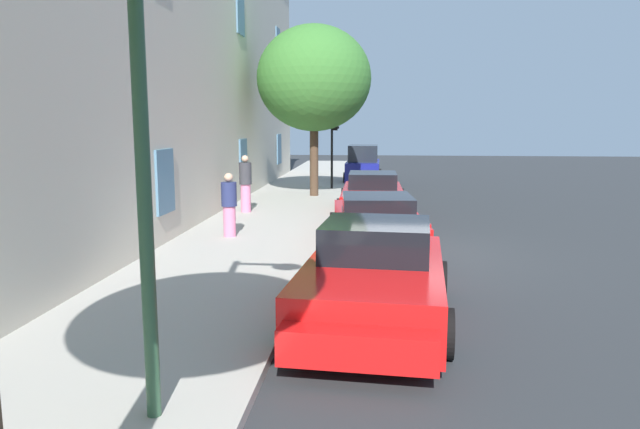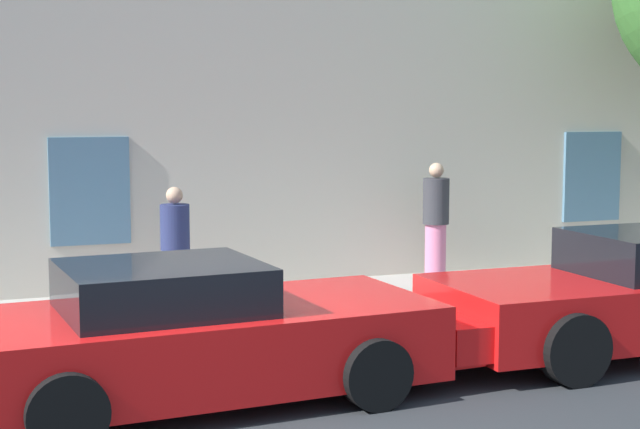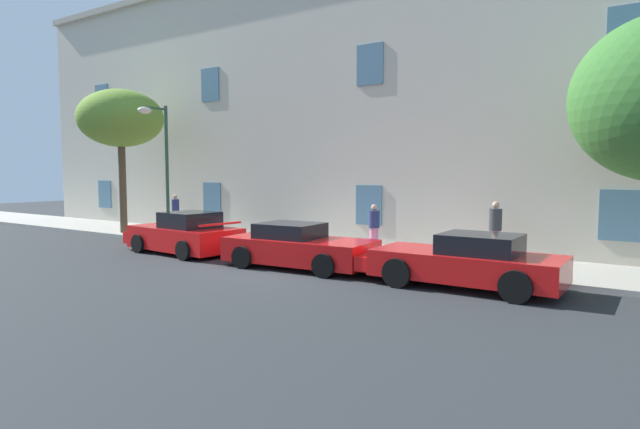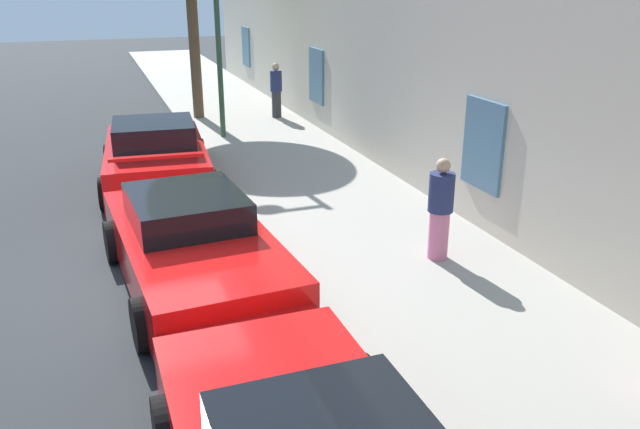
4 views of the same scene
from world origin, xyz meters
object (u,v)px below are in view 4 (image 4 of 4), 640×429
pedestrian_bystander (276,90)px  pedestrian_admiring (440,209)px  sportscar_red_lead (156,156)px  sportscar_yellow_flank (197,253)px

pedestrian_bystander → pedestrian_admiring: bearing=-3.1°
sportscar_red_lead → pedestrian_bystander: pedestrian_bystander is taller
sportscar_red_lead → sportscar_yellow_flank: bearing=-0.3°
sportscar_yellow_flank → pedestrian_bystander: (-10.56, 4.23, 0.38)m
sportscar_red_lead → pedestrian_bystander: 6.70m
pedestrian_admiring → pedestrian_bystander: bearing=176.9°
sportscar_yellow_flank → pedestrian_bystander: size_ratio=3.06×
sportscar_red_lead → sportscar_yellow_flank: size_ratio=0.94×
sportscar_yellow_flank → pedestrian_admiring: (0.39, 3.62, 0.35)m
sportscar_red_lead → pedestrian_bystander: size_ratio=2.86×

